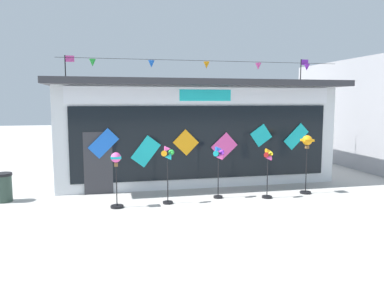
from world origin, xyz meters
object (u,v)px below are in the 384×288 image
(kite_shop_building, at_px, (191,130))
(wind_spinner_right, at_px, (307,149))
(wind_spinner_center_right, at_px, (268,166))
(wind_spinner_left, at_px, (168,163))
(wind_spinner_center_left, at_px, (219,161))
(trash_bin, at_px, (3,187))
(wind_spinner_far_left, at_px, (116,169))

(kite_shop_building, distance_m, wind_spinner_right, 4.63)
(kite_shop_building, bearing_deg, wind_spinner_center_right, -67.57)
(wind_spinner_left, bearing_deg, kite_shop_building, 67.82)
(wind_spinner_right, bearing_deg, wind_spinner_center_left, 179.24)
(wind_spinner_center_right, bearing_deg, kite_shop_building, 112.43)
(wind_spinner_left, height_order, trash_bin, wind_spinner_left)
(wind_spinner_far_left, bearing_deg, wind_spinner_right, 3.07)
(wind_spinner_center_left, distance_m, wind_spinner_center_right, 1.51)
(wind_spinner_left, distance_m, trash_bin, 4.95)
(kite_shop_building, relative_size, wind_spinner_far_left, 6.51)
(kite_shop_building, xyz_separation_m, trash_bin, (-6.24, -2.44, -1.43))
(wind_spinner_far_left, distance_m, wind_spinner_center_left, 3.09)
(wind_spinner_far_left, bearing_deg, wind_spinner_left, 2.71)
(wind_spinner_left, xyz_separation_m, wind_spinner_right, (4.53, 0.25, 0.25))
(wind_spinner_left, distance_m, wind_spinner_center_left, 1.64)
(wind_spinner_center_right, bearing_deg, trash_bin, 170.31)
(trash_bin, bearing_deg, kite_shop_building, 21.36)
(kite_shop_building, xyz_separation_m, wind_spinner_center_right, (1.56, -3.77, -0.86))
(wind_spinner_far_left, relative_size, wind_spinner_center_left, 0.97)
(wind_spinner_right, bearing_deg, wind_spinner_left, -176.82)
(wind_spinner_far_left, relative_size, wind_spinner_right, 0.83)
(kite_shop_building, distance_m, wind_spinner_center_left, 3.53)
(wind_spinner_center_left, xyz_separation_m, wind_spinner_right, (2.92, -0.04, 0.29))
(wind_spinner_left, relative_size, wind_spinner_center_right, 1.10)
(kite_shop_building, height_order, wind_spinner_left, kite_shop_building)
(kite_shop_building, bearing_deg, wind_spinner_far_left, -128.04)
(wind_spinner_far_left, bearing_deg, wind_spinner_center_left, 6.69)
(kite_shop_building, bearing_deg, wind_spinner_right, -49.24)
(wind_spinner_center_left, distance_m, wind_spinner_right, 2.94)
(wind_spinner_center_right, height_order, wind_spinner_right, wind_spinner_right)
(wind_spinner_far_left, relative_size, wind_spinner_left, 0.92)
(wind_spinner_far_left, height_order, wind_spinner_right, wind_spinner_right)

